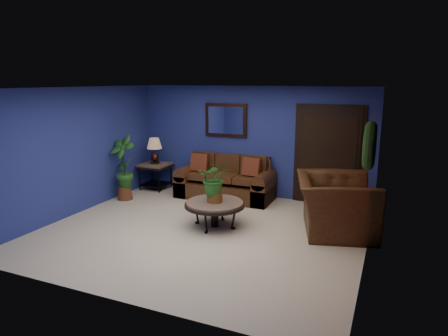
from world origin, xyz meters
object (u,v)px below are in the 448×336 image
at_px(side_chair, 260,176).
at_px(table_lamp, 154,148).
at_px(coffee_table, 215,205).
at_px(armchair, 335,205).
at_px(end_table, 155,169).
at_px(sofa, 226,183).

bearing_deg(side_chair, table_lamp, -175.68).
bearing_deg(coffee_table, armchair, 17.37).
distance_m(end_table, armchair, 4.59).
relative_size(coffee_table, table_lamp, 1.81).
xyz_separation_m(side_chair, armchair, (1.78, -1.22, -0.08)).
bearing_deg(armchair, sofa, 49.94).
height_order(sofa, side_chair, side_chair).
height_order(coffee_table, armchair, armchair).
xyz_separation_m(sofa, coffee_table, (0.54, -1.81, 0.09)).
distance_m(sofa, coffee_table, 1.89).
height_order(sofa, armchair, sofa).
bearing_deg(side_chair, end_table, -175.68).
height_order(coffee_table, table_lamp, table_lamp).
height_order(sofa, end_table, sofa).
height_order(coffee_table, end_table, end_table).
bearing_deg(sofa, coffee_table, -73.51).
height_order(end_table, side_chair, side_chair).
bearing_deg(armchair, end_table, 60.08).
distance_m(sofa, end_table, 1.88).
relative_size(sofa, table_lamp, 3.58).
relative_size(sofa, end_table, 3.12).
relative_size(table_lamp, armchair, 0.40).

